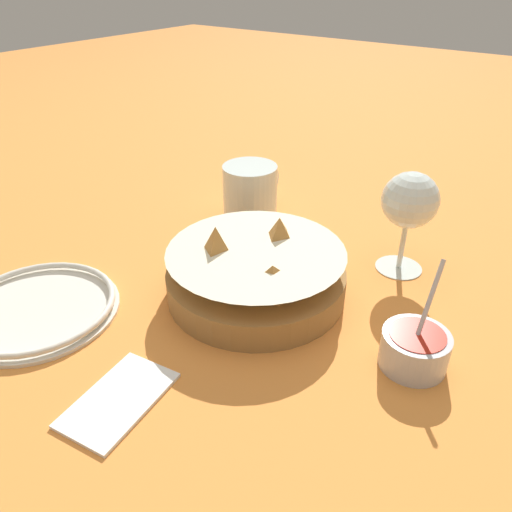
% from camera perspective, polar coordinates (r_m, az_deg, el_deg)
% --- Properties ---
extents(ground_plane, '(4.00, 4.00, 0.00)m').
position_cam_1_polar(ground_plane, '(0.66, 3.18, -3.61)').
color(ground_plane, orange).
extents(food_basket, '(0.23, 0.23, 0.09)m').
position_cam_1_polar(food_basket, '(0.63, 0.00, -2.00)').
color(food_basket, olive).
rests_on(food_basket, ground_plane).
extents(sauce_cup, '(0.08, 0.07, 0.11)m').
position_cam_1_polar(sauce_cup, '(0.56, 17.69, -9.97)').
color(sauce_cup, '#B7B7BC').
rests_on(sauce_cup, ground_plane).
extents(wine_glass, '(0.07, 0.07, 0.14)m').
position_cam_1_polar(wine_glass, '(0.68, 17.16, 5.76)').
color(wine_glass, silver).
rests_on(wine_glass, ground_plane).
extents(beer_mug, '(0.12, 0.09, 0.09)m').
position_cam_1_polar(beer_mug, '(0.82, -0.62, 7.17)').
color(beer_mug, silver).
rests_on(beer_mug, ground_plane).
extents(side_plate, '(0.20, 0.20, 0.01)m').
position_cam_1_polar(side_plate, '(0.67, -23.77, -5.39)').
color(side_plate, silver).
rests_on(side_plate, ground_plane).
extents(napkin, '(0.12, 0.08, 0.01)m').
position_cam_1_polar(napkin, '(0.52, -15.46, -15.39)').
color(napkin, white).
rests_on(napkin, ground_plane).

